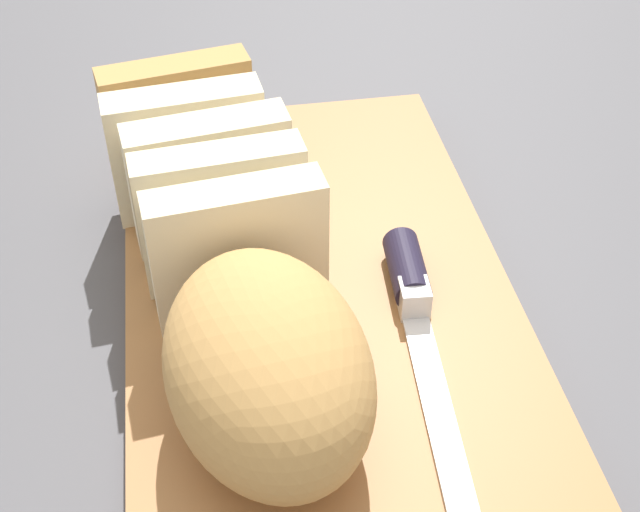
{
  "coord_description": "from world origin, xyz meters",
  "views": [
    {
      "loc": [
        -0.4,
        0.07,
        0.41
      ],
      "look_at": [
        0.0,
        0.0,
        0.05
      ],
      "focal_mm": 48.89,
      "sensor_mm": 36.0,
      "label": 1
    }
  ],
  "objects": [
    {
      "name": "bread_loaf",
      "position": [
        -0.03,
        0.05,
        0.07
      ],
      "size": [
        0.34,
        0.15,
        0.1
      ],
      "rotation": [
        0.0,
        0.0,
        0.13
      ],
      "color": "tan",
      "rests_on": "cutting_board"
    },
    {
      "name": "bread_knife",
      "position": [
        -0.03,
        -0.05,
        0.03
      ],
      "size": [
        0.25,
        0.04,
        0.02
      ],
      "rotation": [
        0.0,
        0.0,
        3.07
      ],
      "color": "silver",
      "rests_on": "cutting_board"
    },
    {
      "name": "ground_plane",
      "position": [
        0.0,
        0.0,
        0.0
      ],
      "size": [
        3.0,
        3.0,
        0.0
      ],
      "primitive_type": "plane",
      "color": "#4C4C51"
    },
    {
      "name": "cutting_board",
      "position": [
        0.0,
        0.0,
        0.01
      ],
      "size": [
        0.45,
        0.25,
        0.02
      ],
      "primitive_type": "cube",
      "rotation": [
        0.0,
        0.0,
        0.0
      ],
      "color": "#9E6B3D",
      "rests_on": "ground_plane"
    },
    {
      "name": "crumb_near_loaf",
      "position": [
        -0.02,
        0.04,
        0.02
      ],
      "size": [
        0.01,
        0.01,
        0.01
      ],
      "primitive_type": "sphere",
      "color": "tan",
      "rests_on": "cutting_board"
    },
    {
      "name": "crumb_near_knife",
      "position": [
        -0.04,
        0.04,
        0.02
      ],
      "size": [
        0.0,
        0.0,
        0.0
      ],
      "primitive_type": "sphere",
      "color": "tan",
      "rests_on": "cutting_board"
    },
    {
      "name": "crumb_stray_right",
      "position": [
        -0.04,
        -0.02,
        0.02
      ],
      "size": [
        0.0,
        0.0,
        0.0
      ],
      "primitive_type": "sphere",
      "color": "tan",
      "rests_on": "cutting_board"
    },
    {
      "name": "crumb_stray_left",
      "position": [
        -0.0,
        0.0,
        0.02
      ],
      "size": [
        0.01,
        0.01,
        0.01
      ],
      "primitive_type": "sphere",
      "color": "tan",
      "rests_on": "cutting_board"
    }
  ]
}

